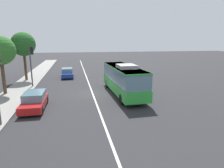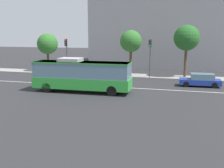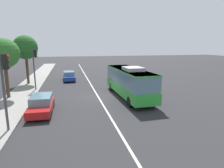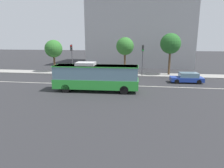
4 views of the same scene
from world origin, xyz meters
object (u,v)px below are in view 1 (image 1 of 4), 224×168
at_px(transit_bus, 123,78).
at_px(traffic_light_near_corner, 32,59).
at_px(street_tree_kerbside_left, 23,44).
at_px(sedan_red, 34,101).
at_px(street_tree_kerbside_centre, 0,51).
at_px(sedan_blue, 67,73).

distance_m(transit_bus, traffic_light_near_corner, 11.93).
bearing_deg(street_tree_kerbside_left, traffic_light_near_corner, -157.91).
xyz_separation_m(transit_bus, sedan_red, (-3.10, 8.81, -1.09)).
bearing_deg(street_tree_kerbside_centre, sedan_blue, -34.49).
xyz_separation_m(sedan_red, traffic_light_near_corner, (8.60, 1.63, 2.84)).
xyz_separation_m(sedan_blue, traffic_light_near_corner, (-6.34, 4.04, 2.84)).
distance_m(transit_bus, sedan_red, 9.40).
bearing_deg(sedan_blue, street_tree_kerbside_centre, -36.78).
bearing_deg(sedan_blue, transit_bus, 26.12).
xyz_separation_m(sedan_red, street_tree_kerbside_centre, (5.49, 4.08, 4.09)).
bearing_deg(transit_bus, traffic_light_near_corner, 60.33).
bearing_deg(sedan_red, sedan_blue, 171.58).
bearing_deg(street_tree_kerbside_left, street_tree_kerbside_centre, 175.47).
bearing_deg(street_tree_kerbside_centre, street_tree_kerbside_left, -4.53).
distance_m(sedan_red, street_tree_kerbside_left, 14.34).
xyz_separation_m(sedan_red, street_tree_kerbside_left, (13.13, 3.48, 4.59)).
xyz_separation_m(sedan_blue, street_tree_kerbside_centre, (-9.45, 6.49, 4.09)).
bearing_deg(street_tree_kerbside_centre, sedan_red, -143.35).
bearing_deg(sedan_red, street_tree_kerbside_centre, -142.61).
distance_m(sedan_blue, street_tree_kerbside_centre, 12.17).
distance_m(transit_bus, street_tree_kerbside_left, 16.25).
xyz_separation_m(street_tree_kerbside_left, street_tree_kerbside_centre, (-7.65, 0.61, -0.50)).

